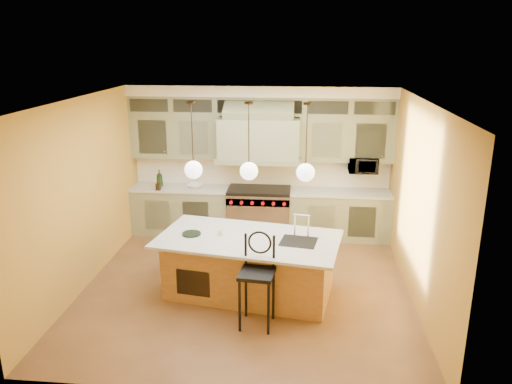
# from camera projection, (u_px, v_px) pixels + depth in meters

# --- Properties ---
(floor) EXTENTS (5.00, 5.00, 0.00)m
(floor) POSITION_uv_depth(u_px,v_px,m) (247.00, 286.00, 7.83)
(floor) COLOR brown
(floor) RESTS_ON ground
(ceiling) EXTENTS (5.00, 5.00, 0.00)m
(ceiling) POSITION_uv_depth(u_px,v_px,m) (246.00, 100.00, 6.98)
(ceiling) COLOR white
(ceiling) RESTS_ON wall_back
(wall_back) EXTENTS (5.00, 0.00, 5.00)m
(wall_back) POSITION_uv_depth(u_px,v_px,m) (261.00, 159.00, 9.79)
(wall_back) COLOR #BB8D33
(wall_back) RESTS_ON ground
(wall_front) EXTENTS (5.00, 0.00, 5.00)m
(wall_front) POSITION_uv_depth(u_px,v_px,m) (218.00, 273.00, 5.03)
(wall_front) COLOR #BB8D33
(wall_front) RESTS_ON ground
(wall_left) EXTENTS (0.00, 5.00, 5.00)m
(wall_left) POSITION_uv_depth(u_px,v_px,m) (84.00, 193.00, 7.64)
(wall_left) COLOR #BB8D33
(wall_left) RESTS_ON ground
(wall_right) EXTENTS (0.00, 5.00, 5.00)m
(wall_right) POSITION_uv_depth(u_px,v_px,m) (419.00, 203.00, 7.18)
(wall_right) COLOR #BB8D33
(wall_right) RESTS_ON ground
(back_cabinetry) EXTENTS (5.00, 0.77, 2.90)m
(back_cabinetry) POSITION_uv_depth(u_px,v_px,m) (260.00, 164.00, 9.54)
(back_cabinetry) COLOR gray
(back_cabinetry) RESTS_ON floor
(range) EXTENTS (1.20, 0.74, 0.96)m
(range) POSITION_uv_depth(u_px,v_px,m) (259.00, 212.00, 9.73)
(range) COLOR silver
(range) RESTS_ON floor
(kitchen_island) EXTENTS (2.83, 1.81, 1.35)m
(kitchen_island) POSITION_uv_depth(u_px,v_px,m) (250.00, 265.00, 7.48)
(kitchen_island) COLOR #916033
(kitchen_island) RESTS_ON floor
(counter_stool) EXTENTS (0.49, 0.49, 1.29)m
(counter_stool) POSITION_uv_depth(u_px,v_px,m) (257.00, 274.00, 6.58)
(counter_stool) COLOR black
(counter_stool) RESTS_ON floor
(microwave) EXTENTS (0.54, 0.37, 0.30)m
(microwave) POSITION_uv_depth(u_px,v_px,m) (363.00, 165.00, 9.37)
(microwave) COLOR black
(microwave) RESTS_ON back_cabinetry
(oil_bottle_a) EXTENTS (0.13, 0.14, 0.34)m
(oil_bottle_a) POSITION_uv_depth(u_px,v_px,m) (160.00, 178.00, 9.74)
(oil_bottle_a) COLOR black
(oil_bottle_a) RESTS_ON back_cabinetry
(oil_bottle_b) EXTENTS (0.09, 0.09, 0.19)m
(oil_bottle_b) POSITION_uv_depth(u_px,v_px,m) (158.00, 185.00, 9.54)
(oil_bottle_b) COLOR black
(oil_bottle_b) RESTS_ON back_cabinetry
(fruit_bowl) EXTENTS (0.33, 0.33, 0.07)m
(fruit_bowl) POSITION_uv_depth(u_px,v_px,m) (195.00, 186.00, 9.71)
(fruit_bowl) COLOR white
(fruit_bowl) RESTS_ON back_cabinetry
(cup) EXTENTS (0.10, 0.10, 0.09)m
(cup) POSITION_uv_depth(u_px,v_px,m) (221.00, 232.00, 7.42)
(cup) COLOR white
(cup) RESTS_ON kitchen_island
(pendant_left) EXTENTS (0.26, 0.26, 1.11)m
(pendant_left) POSITION_uv_depth(u_px,v_px,m) (193.00, 168.00, 7.13)
(pendant_left) COLOR #2D2319
(pendant_left) RESTS_ON ceiling
(pendant_center) EXTENTS (0.26, 0.26, 1.11)m
(pendant_center) POSITION_uv_depth(u_px,v_px,m) (249.00, 169.00, 7.06)
(pendant_center) COLOR #2D2319
(pendant_center) RESTS_ON ceiling
(pendant_right) EXTENTS (0.26, 0.26, 1.11)m
(pendant_right) POSITION_uv_depth(u_px,v_px,m) (306.00, 170.00, 6.98)
(pendant_right) COLOR #2D2319
(pendant_right) RESTS_ON ceiling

